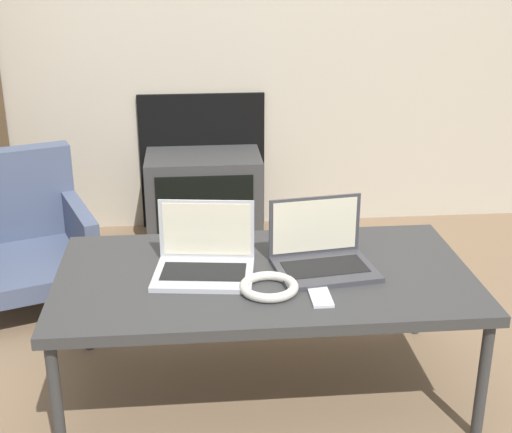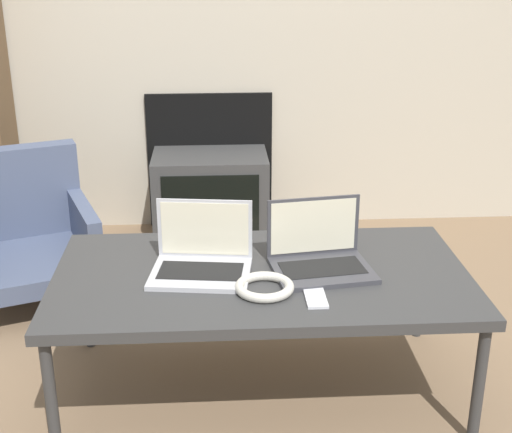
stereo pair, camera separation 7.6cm
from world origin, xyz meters
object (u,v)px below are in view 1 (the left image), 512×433
object	(u,v)px
laptop_right	(321,254)
tv	(204,198)
laptop_left	(205,258)
headphones	(270,287)
phone	(320,296)
armchair	(20,233)

from	to	relation	value
laptop_right	tv	xyz separation A→B (m)	(-0.36, 1.35, -0.27)
laptop_left	headphones	world-z (taller)	laptop_left
headphones	laptop_left	bearing A→B (deg)	140.23
phone	armchair	size ratio (longest dim) A/B	0.19
laptop_left	phone	bearing A→B (deg)	-25.32
laptop_left	armchair	size ratio (longest dim) A/B	0.47
phone	laptop_left	bearing A→B (deg)	147.35
phone	tv	world-z (taller)	phone
laptop_left	phone	xyz separation A→B (m)	(0.34, -0.22, -0.04)
laptop_right	phone	bearing A→B (deg)	-108.78
phone	tv	size ratio (longest dim) A/B	0.24
laptop_right	tv	world-z (taller)	laptop_right
laptop_left	laptop_right	distance (m)	0.39
tv	laptop_left	bearing A→B (deg)	-91.00
tv	armchair	world-z (taller)	armchair
laptop_right	armchair	xyz separation A→B (m)	(-1.17, 0.79, -0.21)
phone	tv	xyz separation A→B (m)	(-0.32, 1.57, -0.22)
headphones	phone	size ratio (longest dim) A/B	1.33
laptop_right	headphones	size ratio (longest dim) A/B	1.89
laptop_left	tv	world-z (taller)	laptop_left
headphones	phone	world-z (taller)	headphones
armchair	headphones	bearing A→B (deg)	-64.28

